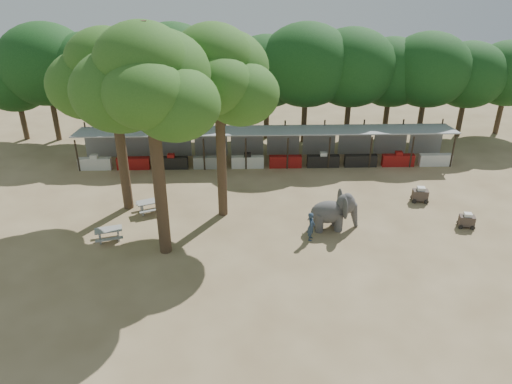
{
  "coord_description": "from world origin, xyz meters",
  "views": [
    {
      "loc": [
        -1.73,
        -20.87,
        15.28
      ],
      "look_at": [
        -1.0,
        5.0,
        2.0
      ],
      "focal_mm": 35.0,
      "sensor_mm": 36.0,
      "label": 1
    }
  ],
  "objects_px": {
    "yard_tree_left": "(110,78)",
    "cart_back": "(420,194)",
    "cart_front": "(467,220)",
    "yard_tree_back": "(216,76)",
    "elephant": "(334,211)",
    "handler": "(311,226)",
    "picnic_table_far": "(150,205)",
    "picnic_table_near": "(109,233)",
    "yard_tree_center": "(147,83)"
  },
  "relations": [
    {
      "from": "yard_tree_center",
      "to": "picnic_table_far",
      "type": "bearing_deg",
      "value": 108.53
    },
    {
      "from": "yard_tree_left",
      "to": "elephant",
      "type": "distance_m",
      "value": 14.81
    },
    {
      "from": "yard_tree_back",
      "to": "handler",
      "type": "height_order",
      "value": "yard_tree_back"
    },
    {
      "from": "yard_tree_left",
      "to": "yard_tree_back",
      "type": "bearing_deg",
      "value": -9.46
    },
    {
      "from": "picnic_table_far",
      "to": "handler",
      "type": "bearing_deg",
      "value": -41.44
    },
    {
      "from": "elephant",
      "to": "handler",
      "type": "xyz_separation_m",
      "value": [
        -1.49,
        -1.21,
        -0.26
      ]
    },
    {
      "from": "yard_tree_back",
      "to": "yard_tree_left",
      "type": "bearing_deg",
      "value": 170.54
    },
    {
      "from": "elephant",
      "to": "yard_tree_back",
      "type": "bearing_deg",
      "value": 159.2
    },
    {
      "from": "yard_tree_center",
      "to": "cart_back",
      "type": "height_order",
      "value": "yard_tree_center"
    },
    {
      "from": "cart_back",
      "to": "yard_tree_left",
      "type": "bearing_deg",
      "value": -173.24
    },
    {
      "from": "cart_front",
      "to": "handler",
      "type": "bearing_deg",
      "value": -162.46
    },
    {
      "from": "picnic_table_far",
      "to": "elephant",
      "type": "bearing_deg",
      "value": -33.07
    },
    {
      "from": "yard_tree_back",
      "to": "picnic_table_far",
      "type": "bearing_deg",
      "value": 177.98
    },
    {
      "from": "yard_tree_back",
      "to": "picnic_table_near",
      "type": "relative_size",
      "value": 6.37
    },
    {
      "from": "elephant",
      "to": "picnic_table_far",
      "type": "xyz_separation_m",
      "value": [
        -11.05,
        2.18,
        -0.61
      ]
    },
    {
      "from": "cart_front",
      "to": "yard_tree_left",
      "type": "bearing_deg",
      "value": -177.8
    },
    {
      "from": "yard_tree_center",
      "to": "cart_front",
      "type": "distance_m",
      "value": 19.64
    },
    {
      "from": "yard_tree_left",
      "to": "elephant",
      "type": "height_order",
      "value": "yard_tree_left"
    },
    {
      "from": "cart_back",
      "to": "yard_tree_back",
      "type": "bearing_deg",
      "value": -168.64
    },
    {
      "from": "yard_tree_left",
      "to": "picnic_table_near",
      "type": "bearing_deg",
      "value": -92.58
    },
    {
      "from": "handler",
      "to": "cart_back",
      "type": "relative_size",
      "value": 1.52
    },
    {
      "from": "picnic_table_far",
      "to": "cart_front",
      "type": "relative_size",
      "value": 1.86
    },
    {
      "from": "yard_tree_left",
      "to": "cart_back",
      "type": "height_order",
      "value": "yard_tree_left"
    },
    {
      "from": "picnic_table_near",
      "to": "picnic_table_far",
      "type": "bearing_deg",
      "value": 45.47
    },
    {
      "from": "picnic_table_near",
      "to": "yard_tree_back",
      "type": "bearing_deg",
      "value": 10.91
    },
    {
      "from": "yard_tree_back",
      "to": "cart_back",
      "type": "distance_m",
      "value": 15.13
    },
    {
      "from": "picnic_table_near",
      "to": "cart_back",
      "type": "xyz_separation_m",
      "value": [
        18.96,
        4.14,
        0.02
      ]
    },
    {
      "from": "handler",
      "to": "cart_front",
      "type": "height_order",
      "value": "handler"
    },
    {
      "from": "picnic_table_near",
      "to": "handler",
      "type": "bearing_deg",
      "value": -16.29
    },
    {
      "from": "elephant",
      "to": "picnic_table_far",
      "type": "distance_m",
      "value": 11.28
    },
    {
      "from": "elephant",
      "to": "picnic_table_near",
      "type": "height_order",
      "value": "elephant"
    },
    {
      "from": "elephant",
      "to": "yard_tree_left",
      "type": "bearing_deg",
      "value": 162.7
    },
    {
      "from": "yard_tree_back",
      "to": "handler",
      "type": "relative_size",
      "value": 6.68
    },
    {
      "from": "yard_tree_back",
      "to": "elephant",
      "type": "height_order",
      "value": "yard_tree_back"
    },
    {
      "from": "elephant",
      "to": "cart_front",
      "type": "xyz_separation_m",
      "value": [
        7.84,
        -0.13,
        -0.66
      ]
    },
    {
      "from": "yard_tree_center",
      "to": "picnic_table_near",
      "type": "bearing_deg",
      "value": 163.3
    },
    {
      "from": "elephant",
      "to": "picnic_table_near",
      "type": "xyz_separation_m",
      "value": [
        -12.83,
        -1.02,
        -0.63
      ]
    },
    {
      "from": "picnic_table_near",
      "to": "cart_back",
      "type": "relative_size",
      "value": 1.6
    },
    {
      "from": "yard_tree_back",
      "to": "cart_front",
      "type": "relative_size",
      "value": 10.8
    },
    {
      "from": "picnic_table_far",
      "to": "cart_back",
      "type": "xyz_separation_m",
      "value": [
        17.17,
        0.93,
        -0.0
      ]
    },
    {
      "from": "yard_tree_left",
      "to": "picnic_table_far",
      "type": "height_order",
      "value": "yard_tree_left"
    },
    {
      "from": "yard_tree_left",
      "to": "yard_tree_back",
      "type": "relative_size",
      "value": 0.97
    },
    {
      "from": "elephant",
      "to": "cart_front",
      "type": "bearing_deg",
      "value": -4.82
    },
    {
      "from": "handler",
      "to": "cart_front",
      "type": "xyz_separation_m",
      "value": [
        9.33,
        1.07,
        -0.39
      ]
    },
    {
      "from": "handler",
      "to": "cart_back",
      "type": "distance_m",
      "value": 8.77
    },
    {
      "from": "yard_tree_left",
      "to": "handler",
      "type": "xyz_separation_m",
      "value": [
        11.16,
        -4.24,
        -7.35
      ]
    },
    {
      "from": "handler",
      "to": "picnic_table_near",
      "type": "bearing_deg",
      "value": 101.64
    },
    {
      "from": "handler",
      "to": "cart_back",
      "type": "xyz_separation_m",
      "value": [
        7.62,
        4.33,
        -0.35
      ]
    },
    {
      "from": "picnic_table_near",
      "to": "cart_front",
      "type": "height_order",
      "value": "cart_front"
    },
    {
      "from": "picnic_table_far",
      "to": "cart_front",
      "type": "distance_m",
      "value": 19.03
    }
  ]
}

